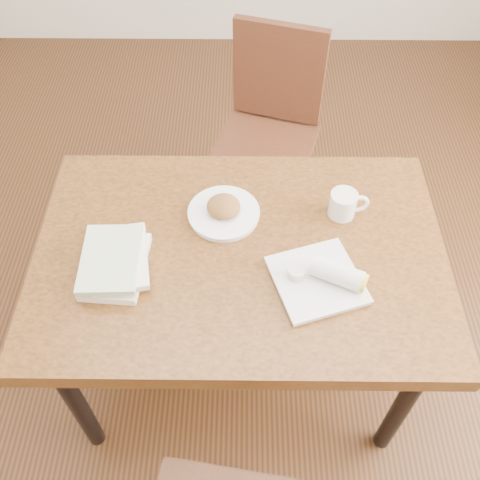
{
  "coord_description": "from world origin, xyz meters",
  "views": [
    {
      "loc": [
        0.01,
        -1.02,
        2.07
      ],
      "look_at": [
        0.0,
        0.0,
        0.8
      ],
      "focal_mm": 40.0,
      "sensor_mm": 36.0,
      "label": 1
    }
  ],
  "objects_px": {
    "book_stack": "(115,262)",
    "table": "(240,265)",
    "chair_far": "(270,121)",
    "coffee_mug": "(344,204)",
    "plate_burrito": "(323,278)",
    "plate_scone": "(224,211)"
  },
  "relations": [
    {
      "from": "book_stack",
      "to": "table",
      "type": "bearing_deg",
      "value": 11.16
    },
    {
      "from": "chair_far",
      "to": "coffee_mug",
      "type": "bearing_deg",
      "value": -73.93
    },
    {
      "from": "plate_burrito",
      "to": "plate_scone",
      "type": "bearing_deg",
      "value": 138.7
    },
    {
      "from": "plate_scone",
      "to": "plate_burrito",
      "type": "relative_size",
      "value": 0.76
    },
    {
      "from": "chair_far",
      "to": "book_stack",
      "type": "bearing_deg",
      "value": -117.48
    },
    {
      "from": "table",
      "to": "plate_burrito",
      "type": "xyz_separation_m",
      "value": [
        0.25,
        -0.12,
        0.1
      ]
    },
    {
      "from": "plate_scone",
      "to": "book_stack",
      "type": "xyz_separation_m",
      "value": [
        -0.32,
        -0.22,
        0.01
      ]
    },
    {
      "from": "coffee_mug",
      "to": "plate_burrito",
      "type": "distance_m",
      "value": 0.29
    },
    {
      "from": "coffee_mug",
      "to": "book_stack",
      "type": "relative_size",
      "value": 0.47
    },
    {
      "from": "plate_scone",
      "to": "coffee_mug",
      "type": "relative_size",
      "value": 1.8
    },
    {
      "from": "plate_scone",
      "to": "book_stack",
      "type": "height_order",
      "value": "plate_scone"
    },
    {
      "from": "plate_scone",
      "to": "chair_far",
      "type": "bearing_deg",
      "value": 76.31
    },
    {
      "from": "chair_far",
      "to": "plate_scone",
      "type": "relative_size",
      "value": 4.03
    },
    {
      "from": "table",
      "to": "plate_burrito",
      "type": "bearing_deg",
      "value": -26.15
    },
    {
      "from": "book_stack",
      "to": "plate_burrito",
      "type": "bearing_deg",
      "value": -4.4
    },
    {
      "from": "table",
      "to": "book_stack",
      "type": "distance_m",
      "value": 0.4
    },
    {
      "from": "table",
      "to": "chair_far",
      "type": "xyz_separation_m",
      "value": [
        0.13,
        0.89,
        -0.12
      ]
    },
    {
      "from": "table",
      "to": "coffee_mug",
      "type": "xyz_separation_m",
      "value": [
        0.34,
        0.16,
        0.13
      ]
    },
    {
      "from": "chair_far",
      "to": "book_stack",
      "type": "height_order",
      "value": "chair_far"
    },
    {
      "from": "plate_scone",
      "to": "coffee_mug",
      "type": "height_order",
      "value": "coffee_mug"
    },
    {
      "from": "chair_far",
      "to": "coffee_mug",
      "type": "relative_size",
      "value": 7.26
    },
    {
      "from": "plate_burrito",
      "to": "book_stack",
      "type": "xyz_separation_m",
      "value": [
        -0.62,
        0.05,
        0.01
      ]
    }
  ]
}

